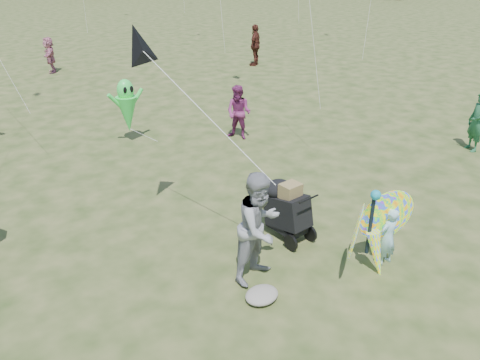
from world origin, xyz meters
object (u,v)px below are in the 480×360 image
adult_man (260,227)px  jogging_stroller (286,206)px  crowd_e (239,113)px  crowd_h (255,45)px  butterfly_kite (373,233)px  crowd_j (50,55)px  crowd_f (477,122)px  alien_kite (127,108)px  child_girl (388,237)px

adult_man → jogging_stroller: (1.13, 0.58, -0.28)m
crowd_e → crowd_h: (6.54, 6.89, 0.17)m
jogging_stroller → butterfly_kite: (0.33, -1.61, 0.10)m
crowd_j → jogging_stroller: 15.83m
crowd_f → butterfly_kite: bearing=-48.1°
crowd_e → alien_kite: size_ratio=0.85×
jogging_stroller → adult_man: bearing=-153.1°
child_girl → crowd_j: size_ratio=0.68×
crowd_e → crowd_j: crowd_j is taller
crowd_h → jogging_stroller: (-9.06, -11.32, -0.30)m
jogging_stroller → alien_kite: (0.03, 6.03, 0.36)m
alien_kite → jogging_stroller: bearing=-90.2°
crowd_f → alien_kite: alien_kite is taller
crowd_f → jogging_stroller: 6.69m
adult_man → crowd_f: (7.82, 0.49, -0.13)m
crowd_h → butterfly_kite: 15.60m
alien_kite → crowd_j: bearing=82.5°
crowd_f → butterfly_kite: crowd_f is taller
crowd_f → alien_kite: 9.05m
crowd_e → jogging_stroller: bearing=-55.1°
jogging_stroller → child_girl: bearing=-67.1°
crowd_j → butterfly_kite: (-0.98, -17.39, -0.03)m
alien_kite → crowd_h: bearing=30.3°
adult_man → crowd_e: size_ratio=1.21×
crowd_e → crowd_h: size_ratio=0.82×
crowd_j → jogging_stroller: bearing=14.7°
child_girl → crowd_e: (1.81, 6.07, 0.23)m
child_girl → adult_man: size_ratio=0.57×
crowd_j → crowd_e: bearing=25.5°
crowd_f → jogging_stroller: (-6.69, 0.09, -0.16)m
crowd_f → jogging_stroller: size_ratio=1.41×
crowd_f → butterfly_kite: 6.53m
jogging_stroller → crowd_e: bearing=60.1°
crowd_e → adult_man: bearing=-61.6°
adult_man → crowd_j: 16.54m
crowd_f → crowd_j: crowd_f is taller
crowd_f → crowd_h: crowd_h is taller
jogging_stroller → butterfly_kite: 1.64m
butterfly_kite → alien_kite: alien_kite is taller
adult_man → crowd_h: bearing=38.2°
alien_kite → crowd_e: bearing=-32.8°
crowd_h → butterfly_kite: size_ratio=1.05×
crowd_j → butterfly_kite: size_ratio=0.86×
crowd_f → crowd_h: 11.66m
crowd_f → crowd_h: size_ratio=0.84×
crowd_e → butterfly_kite: butterfly_kite is taller
crowd_e → alien_kite: bearing=-148.3°
crowd_e → child_girl: bearing=-42.1°
crowd_h → alien_kite: crowd_h is taller
child_girl → crowd_h: bearing=-117.9°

